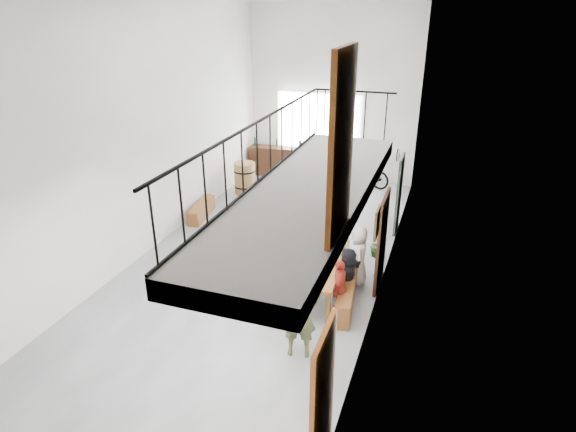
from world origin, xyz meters
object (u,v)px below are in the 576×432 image
at_px(bench_inner, 288,281).
at_px(serving_counter, 277,161).
at_px(side_bench, 202,210).
at_px(oak_barrel, 245,178).
at_px(tasting_table, 320,265).
at_px(bicycle_near, 364,171).
at_px(host_standing, 300,315).

height_order(bench_inner, serving_counter, serving_counter).
bearing_deg(side_bench, oak_barrel, 78.74).
distance_m(bench_inner, serving_counter, 7.40).
xyz_separation_m(tasting_table, bicycle_near, (-0.38, 6.69, -0.23)).
relative_size(bench_inner, oak_barrel, 2.24).
bearing_deg(serving_counter, side_bench, -106.11).
bearing_deg(bicycle_near, side_bench, 155.70).
bearing_deg(bench_inner, side_bench, 135.34).
bearing_deg(tasting_table, side_bench, 142.98).
bearing_deg(host_standing, bench_inner, 101.22).
relative_size(tasting_table, host_standing, 1.39).
bearing_deg(side_bench, bench_inner, -38.89).
xyz_separation_m(oak_barrel, serving_counter, (0.34, 1.97, 0.00)).
height_order(bench_inner, bicycle_near, bicycle_near).
distance_m(serving_counter, bicycle_near, 3.00).
distance_m(side_bench, serving_counter, 4.12).
bearing_deg(oak_barrel, side_bench, -101.26).
bearing_deg(tasting_table, serving_counter, 113.00).
bearing_deg(bicycle_near, oak_barrel, 138.67).
distance_m(tasting_table, bench_inner, 0.78).
distance_m(oak_barrel, bicycle_near, 3.84).
xyz_separation_m(side_bench, host_standing, (4.29, -4.55, 0.59)).
xyz_separation_m(bench_inner, host_standing, (0.79, -1.73, 0.53)).
relative_size(bench_inner, host_standing, 1.40).
bearing_deg(side_bench, tasting_table, -33.52).
distance_m(side_bench, host_standing, 6.28).
distance_m(tasting_table, bicycle_near, 6.71).
distance_m(tasting_table, host_standing, 1.83).
bearing_deg(bench_inner, host_standing, -71.15).
xyz_separation_m(bench_inner, bicycle_near, (0.25, 6.78, 0.22)).
height_order(tasting_table, bench_inner, tasting_table).
distance_m(bench_inner, side_bench, 4.50).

